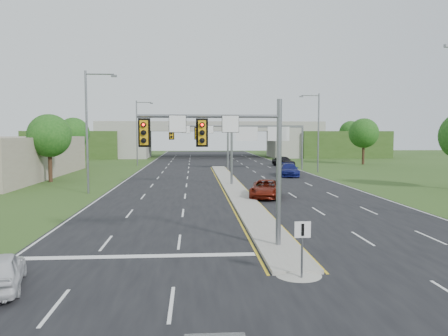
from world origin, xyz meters
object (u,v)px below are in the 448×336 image
at_px(overpass, 211,142).
at_px(car_far_b, 289,170).
at_px(car_far_c, 283,161).
at_px(signal_mast_near, 231,148).
at_px(sign_gantry, 264,135).
at_px(car_far_a, 266,189).
at_px(signal_mast_far, 210,140).
at_px(keep_right_sign, 302,240).

relative_size(overpass, car_far_b, 14.35).
distance_m(overpass, car_far_c, 30.67).
xyz_separation_m(signal_mast_near, car_far_b, (10.43, 34.58, -3.90)).
relative_size(signal_mast_near, car_far_c, 1.39).
height_order(signal_mast_near, sign_gantry, signal_mast_near).
bearing_deg(car_far_a, signal_mast_near, -91.90).
distance_m(signal_mast_far, keep_right_sign, 29.71).
relative_size(signal_mast_near, keep_right_sign, 3.18).
height_order(keep_right_sign, car_far_c, keep_right_sign).
bearing_deg(car_far_b, keep_right_sign, -95.24).
distance_m(signal_mast_far, overpass, 55.13).
height_order(signal_mast_near, car_far_a, signal_mast_near).
distance_m(sign_gantry, car_far_b, 11.40).
bearing_deg(car_far_c, signal_mast_near, -123.23).
distance_m(keep_right_sign, car_far_a, 20.89).
bearing_deg(keep_right_sign, car_far_b, 78.18).
height_order(sign_gantry, car_far_c, sign_gantry).
distance_m(sign_gantry, overpass, 35.75).
relative_size(signal_mast_far, sign_gantry, 0.60).
relative_size(sign_gantry, car_far_b, 2.08).
bearing_deg(sign_gantry, car_far_b, -81.89).
relative_size(sign_gantry, car_far_c, 2.30).
height_order(car_far_a, car_far_c, car_far_c).
relative_size(car_far_b, car_far_c, 1.11).
height_order(keep_right_sign, car_far_a, keep_right_sign).
height_order(overpass, car_far_b, overpass).
bearing_deg(sign_gantry, signal_mast_near, -101.25).
xyz_separation_m(signal_mast_far, overpass, (2.26, 55.07, -1.17)).
bearing_deg(signal_mast_far, car_far_a, -63.15).
distance_m(keep_right_sign, overpass, 84.55).
bearing_deg(overpass, signal_mast_near, -91.62).
bearing_deg(car_far_b, car_far_a, -101.70).
bearing_deg(signal_mast_far, car_far_c, 63.47).
xyz_separation_m(signal_mast_near, car_far_a, (4.40, 16.31, -3.96)).
height_order(signal_mast_far, overpass, overpass).
distance_m(signal_mast_far, car_far_a, 10.51).
distance_m(keep_right_sign, sign_gantry, 50.04).
height_order(keep_right_sign, car_far_b, keep_right_sign).
distance_m(signal_mast_near, sign_gantry, 45.88).
bearing_deg(car_far_a, sign_gantry, 94.17).
bearing_deg(sign_gantry, keep_right_sign, -97.70).
bearing_deg(signal_mast_near, signal_mast_far, 90.00).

